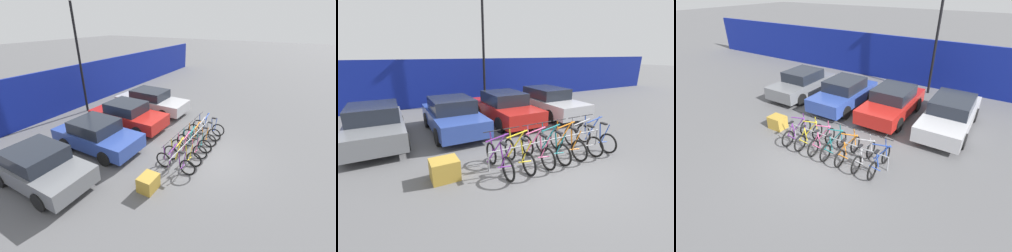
% 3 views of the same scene
% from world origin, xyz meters
% --- Properties ---
extents(ground_plane, '(120.00, 120.00, 0.00)m').
position_xyz_m(ground_plane, '(0.00, 0.00, 0.00)').
color(ground_plane, '#59595B').
extents(hoarding_wall, '(36.00, 0.16, 2.76)m').
position_xyz_m(hoarding_wall, '(0.00, 9.50, 1.38)').
color(hoarding_wall, navy).
rests_on(hoarding_wall, ground).
extents(bike_rack, '(4.18, 0.04, 0.57)m').
position_xyz_m(bike_rack, '(0.28, 0.68, 0.49)').
color(bike_rack, gray).
rests_on(bike_rack, ground).
extents(bicycle_purple, '(0.68, 1.71, 1.05)m').
position_xyz_m(bicycle_purple, '(-1.54, 0.53, 0.38)').
color(bicycle_purple, black).
rests_on(bicycle_purple, ground).
extents(bicycle_yellow, '(0.68, 1.71, 1.05)m').
position_xyz_m(bicycle_yellow, '(-0.92, 0.53, 0.38)').
color(bicycle_yellow, black).
rests_on(bicycle_yellow, ground).
extents(bicycle_pink, '(0.68, 1.71, 1.05)m').
position_xyz_m(bicycle_pink, '(-0.30, 0.53, 0.38)').
color(bicycle_pink, black).
rests_on(bicycle_pink, ground).
extents(bicycle_teal, '(0.68, 1.71, 1.05)m').
position_xyz_m(bicycle_teal, '(0.25, 0.53, 0.38)').
color(bicycle_teal, black).
rests_on(bicycle_teal, ground).
extents(bicycle_orange, '(0.68, 1.71, 1.05)m').
position_xyz_m(bicycle_orange, '(0.85, 0.53, 0.38)').
color(bicycle_orange, black).
rests_on(bicycle_orange, ground).
extents(bicycle_silver, '(0.68, 1.71, 1.05)m').
position_xyz_m(bicycle_silver, '(1.51, 0.53, 0.38)').
color(bicycle_silver, black).
rests_on(bicycle_silver, ground).
extents(bicycle_blue, '(0.68, 1.71, 1.05)m').
position_xyz_m(bicycle_blue, '(2.10, 0.53, 0.38)').
color(bicycle_blue, black).
rests_on(bicycle_blue, ground).
extents(car_grey, '(1.91, 3.91, 1.40)m').
position_xyz_m(car_grey, '(-4.51, 4.37, 0.69)').
color(car_grey, slate).
rests_on(car_grey, ground).
extents(car_blue, '(1.91, 4.01, 1.40)m').
position_xyz_m(car_blue, '(-1.76, 4.37, 0.69)').
color(car_blue, '#2D479E').
rests_on(car_blue, ground).
extents(car_red, '(1.91, 4.16, 1.40)m').
position_xyz_m(car_red, '(0.76, 4.63, 0.69)').
color(car_red, red).
rests_on(car_red, ground).
extents(car_silver, '(1.91, 4.56, 1.40)m').
position_xyz_m(car_silver, '(3.34, 4.82, 0.69)').
color(car_silver, '#B7B7BC').
rests_on(car_silver, ground).
extents(lamp_post, '(0.24, 0.44, 6.54)m').
position_xyz_m(lamp_post, '(1.35, 8.50, 3.63)').
color(lamp_post, black).
rests_on(lamp_post, ground).
extents(cargo_crate, '(0.70, 0.56, 0.55)m').
position_xyz_m(cargo_crate, '(-2.94, 0.83, 0.28)').
color(cargo_crate, '#B28C33').
rests_on(cargo_crate, ground).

